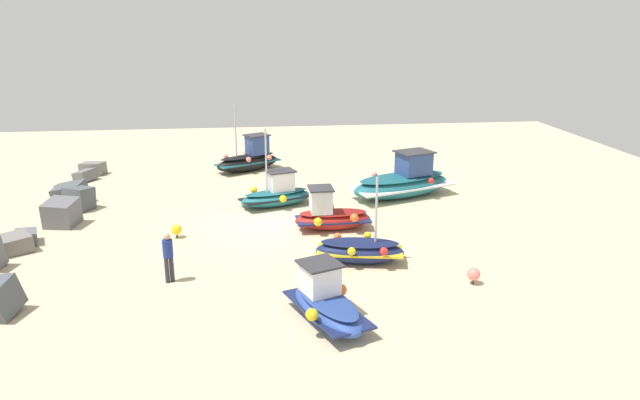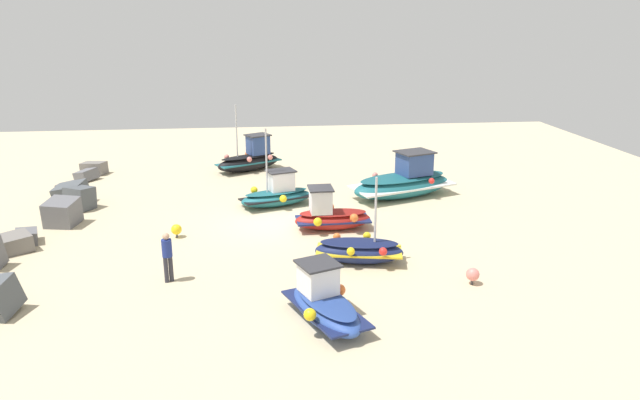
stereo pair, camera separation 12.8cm
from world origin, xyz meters
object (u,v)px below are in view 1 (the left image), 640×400
object	(u,v)px
fishing_boat_0	(404,182)
fishing_boat_4	(277,194)
fishing_boat_3	(326,303)
fishing_boat_5	(331,216)
fishing_boat_2	(360,250)
mooring_buoy_1	(474,274)
person_walking	(168,254)
mooring_buoy_0	(177,230)
fishing_boat_1	(249,159)

from	to	relation	value
fishing_boat_0	fishing_boat_4	xyz separation A→B (m)	(-0.75, 5.99, -0.18)
fishing_boat_3	fishing_boat_5	xyz separation A→B (m)	(7.39, -1.13, 0.03)
fishing_boat_0	fishing_boat_4	bearing A→B (deg)	166.92
fishing_boat_0	fishing_boat_2	distance (m)	8.28
fishing_boat_3	mooring_buoy_1	xyz separation A→B (m)	(1.80, -4.93, -0.19)
person_walking	fishing_boat_4	bearing A→B (deg)	126.04
fishing_boat_0	person_walking	distance (m)	12.87
fishing_boat_2	fishing_boat_4	bearing A→B (deg)	-58.72
fishing_boat_2	mooring_buoy_0	size ratio (longest dim) A/B	6.08
fishing_boat_2	person_walking	bearing A→B (deg)	18.61
fishing_boat_5	fishing_boat_3	bearing A→B (deg)	79.94
mooring_buoy_1	person_walking	bearing A→B (deg)	82.41
fishing_boat_1	fishing_boat_5	bearing A→B (deg)	-100.59
fishing_boat_2	mooring_buoy_1	size ratio (longest dim) A/B	5.82
fishing_boat_1	mooring_buoy_1	world-z (taller)	fishing_boat_1
person_walking	fishing_boat_1	bearing A→B (deg)	142.11
fishing_boat_4	mooring_buoy_0	world-z (taller)	fishing_boat_4
fishing_boat_0	fishing_boat_1	size ratio (longest dim) A/B	1.43
fishing_boat_0	fishing_boat_1	distance (m)	9.25
person_walking	mooring_buoy_0	size ratio (longest dim) A/B	3.14
fishing_boat_1	fishing_boat_5	xyz separation A→B (m)	(-9.87, -3.20, -0.10)
fishing_boat_0	mooring_buoy_1	bearing A→B (deg)	-111.44
fishing_boat_0	mooring_buoy_1	size ratio (longest dim) A/B	9.92
fishing_boat_4	fishing_boat_5	distance (m)	3.86
person_walking	mooring_buoy_1	size ratio (longest dim) A/B	3.01
fishing_boat_2	fishing_boat_5	bearing A→B (deg)	-70.33
fishing_boat_0	person_walking	world-z (taller)	fishing_boat_0
fishing_boat_0	fishing_boat_5	bearing A→B (deg)	-154.83
fishing_boat_4	fishing_boat_5	size ratio (longest dim) A/B	1.17
fishing_boat_5	mooring_buoy_1	bearing A→B (deg)	122.83
fishing_boat_3	mooring_buoy_1	bearing A→B (deg)	-91.73
fishing_boat_2	mooring_buoy_1	world-z (taller)	fishing_boat_2
mooring_buoy_1	fishing_boat_0	bearing A→B (deg)	-1.24
fishing_boat_3	mooring_buoy_0	bearing A→B (deg)	12.73
fishing_boat_4	fishing_boat_5	world-z (taller)	fishing_boat_4
fishing_boat_0	mooring_buoy_0	size ratio (longest dim) A/B	10.36
fishing_boat_0	mooring_buoy_1	world-z (taller)	fishing_boat_0
fishing_boat_2	fishing_boat_5	distance (m)	3.50
fishing_boat_3	fishing_boat_0	bearing A→B (deg)	-45.92
fishing_boat_0	fishing_boat_3	world-z (taller)	fishing_boat_0
fishing_boat_0	mooring_buoy_0	xyz separation A→B (m)	(-4.36, 10.01, -0.38)
fishing_boat_3	mooring_buoy_1	size ratio (longest dim) A/B	6.19
fishing_boat_1	fishing_boat_2	size ratio (longest dim) A/B	1.19
fishing_boat_0	fishing_boat_2	world-z (taller)	fishing_boat_2
fishing_boat_2	mooring_buoy_1	bearing A→B (deg)	157.56
fishing_boat_1	mooring_buoy_0	size ratio (longest dim) A/B	7.25
mooring_buoy_0	fishing_boat_2	bearing A→B (deg)	-115.76
person_walking	fishing_boat_3	bearing A→B (deg)	28.80
fishing_boat_2	mooring_buoy_1	xyz separation A→B (m)	(-2.14, -3.26, -0.10)
fishing_boat_4	mooring_buoy_1	world-z (taller)	fishing_boat_4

